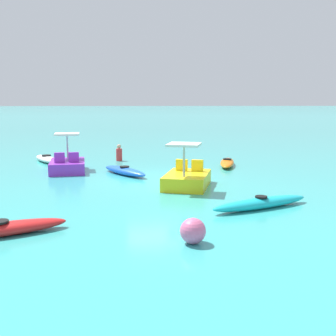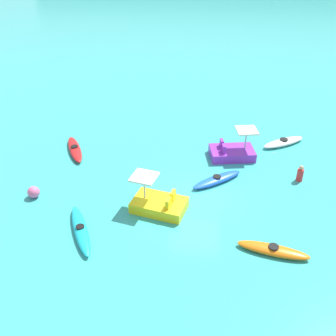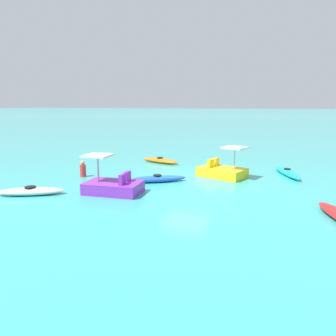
{
  "view_description": "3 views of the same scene",
  "coord_description": "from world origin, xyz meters",
  "px_view_note": "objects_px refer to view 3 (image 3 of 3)",
  "views": [
    {
      "loc": [
        -16.29,
        1.11,
        3.1
      ],
      "look_at": [
        -1.54,
        -0.28,
        0.69
      ],
      "focal_mm": 43.49,
      "sensor_mm": 36.0,
      "label": 1
    },
    {
      "loc": [
        -0.74,
        -15.64,
        11.54
      ],
      "look_at": [
        -1.42,
        2.0,
        0.38
      ],
      "focal_mm": 43.17,
      "sensor_mm": 36.0,
      "label": 2
    },
    {
      "loc": [
        -5.04,
        15.55,
        3.82
      ],
      "look_at": [
        0.68,
        0.88,
        0.66
      ],
      "focal_mm": 33.87,
      "sensor_mm": 36.0,
      "label": 3
    }
  ],
  "objects_px": {
    "kayak_cyan": "(287,172)",
    "person_near_shore": "(83,170)",
    "kayak_orange": "(160,160)",
    "kayak_blue": "(157,179)",
    "kayak_white": "(31,191)",
    "pedal_boat_purple": "(113,186)",
    "pedal_boat_yellow": "(222,171)"
  },
  "relations": [
    {
      "from": "kayak_orange",
      "to": "kayak_white",
      "type": "relative_size",
      "value": 1.04
    },
    {
      "from": "kayak_orange",
      "to": "kayak_white",
      "type": "bearing_deg",
      "value": 76.12
    },
    {
      "from": "pedal_boat_purple",
      "to": "pedal_boat_yellow",
      "type": "xyz_separation_m",
      "value": [
        -3.81,
        -4.88,
        0.0
      ]
    },
    {
      "from": "pedal_boat_purple",
      "to": "pedal_boat_yellow",
      "type": "bearing_deg",
      "value": -128.01
    },
    {
      "from": "kayak_orange",
      "to": "kayak_blue",
      "type": "bearing_deg",
      "value": 111.15
    },
    {
      "from": "kayak_blue",
      "to": "kayak_white",
      "type": "height_order",
      "value": "same"
    },
    {
      "from": "pedal_boat_yellow",
      "to": "kayak_blue",
      "type": "bearing_deg",
      "value": 39.64
    },
    {
      "from": "kayak_cyan",
      "to": "pedal_boat_purple",
      "type": "relative_size",
      "value": 1.3
    },
    {
      "from": "kayak_cyan",
      "to": "pedal_boat_yellow",
      "type": "relative_size",
      "value": 1.22
    },
    {
      "from": "kayak_blue",
      "to": "person_near_shore",
      "type": "height_order",
      "value": "person_near_shore"
    },
    {
      "from": "kayak_white",
      "to": "person_near_shore",
      "type": "distance_m",
      "value": 3.78
    },
    {
      "from": "kayak_orange",
      "to": "kayak_cyan",
      "type": "height_order",
      "value": "same"
    },
    {
      "from": "kayak_orange",
      "to": "kayak_cyan",
      "type": "xyz_separation_m",
      "value": [
        -7.96,
        0.91,
        -0.0
      ]
    },
    {
      "from": "pedal_boat_yellow",
      "to": "kayak_orange",
      "type": "bearing_deg",
      "value": -29.29
    },
    {
      "from": "kayak_orange",
      "to": "kayak_cyan",
      "type": "distance_m",
      "value": 8.01
    },
    {
      "from": "kayak_cyan",
      "to": "pedal_boat_yellow",
      "type": "height_order",
      "value": "pedal_boat_yellow"
    },
    {
      "from": "kayak_orange",
      "to": "pedal_boat_purple",
      "type": "relative_size",
      "value": 1.14
    },
    {
      "from": "kayak_white",
      "to": "pedal_boat_purple",
      "type": "distance_m",
      "value": 3.52
    },
    {
      "from": "pedal_boat_purple",
      "to": "kayak_blue",
      "type": "bearing_deg",
      "value": -111.58
    },
    {
      "from": "kayak_blue",
      "to": "pedal_boat_purple",
      "type": "relative_size",
      "value": 1.08
    },
    {
      "from": "kayak_cyan",
      "to": "person_near_shore",
      "type": "distance_m",
      "value": 11.15
    },
    {
      "from": "pedal_boat_yellow",
      "to": "person_near_shore",
      "type": "relative_size",
      "value": 3.11
    },
    {
      "from": "kayak_blue",
      "to": "kayak_white",
      "type": "bearing_deg",
      "value": 44.58
    },
    {
      "from": "kayak_white",
      "to": "pedal_boat_purple",
      "type": "height_order",
      "value": "pedal_boat_purple"
    },
    {
      "from": "pedal_boat_purple",
      "to": "person_near_shore",
      "type": "xyz_separation_m",
      "value": [
        3.2,
        -2.23,
        0.05
      ]
    },
    {
      "from": "kayak_blue",
      "to": "kayak_cyan",
      "type": "distance_m",
      "value": 7.28
    },
    {
      "from": "kayak_cyan",
      "to": "person_near_shore",
      "type": "bearing_deg",
      "value": 23.22
    },
    {
      "from": "kayak_orange",
      "to": "person_near_shore",
      "type": "xyz_separation_m",
      "value": [
        2.28,
        5.3,
        0.22
      ]
    },
    {
      "from": "kayak_white",
      "to": "pedal_boat_yellow",
      "type": "bearing_deg",
      "value": -137.31
    },
    {
      "from": "person_near_shore",
      "to": "pedal_boat_yellow",
      "type": "bearing_deg",
      "value": -159.27
    },
    {
      "from": "kayak_cyan",
      "to": "pedal_boat_purple",
      "type": "xyz_separation_m",
      "value": [
        7.05,
        6.62,
        0.17
      ]
    },
    {
      "from": "pedal_boat_yellow",
      "to": "pedal_boat_purple",
      "type": "bearing_deg",
      "value": 51.99
    }
  ]
}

